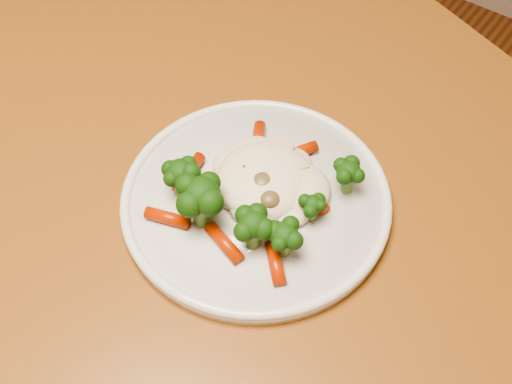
% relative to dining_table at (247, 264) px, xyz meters
% --- Properties ---
extents(dining_table, '(1.32, 1.10, 0.75)m').
position_rel_dining_table_xyz_m(dining_table, '(0.00, 0.00, 0.00)').
color(dining_table, brown).
rests_on(dining_table, ground).
extents(plate, '(0.25, 0.25, 0.01)m').
position_rel_dining_table_xyz_m(plate, '(0.01, 0.01, 0.11)').
color(plate, white).
rests_on(plate, dining_table).
extents(meal, '(0.16, 0.17, 0.05)m').
position_rel_dining_table_xyz_m(meal, '(0.01, 0.00, 0.14)').
color(meal, '#F6E6C4').
rests_on(meal, plate).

